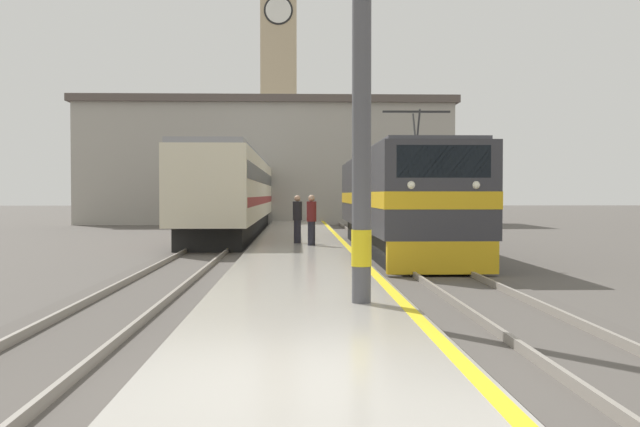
{
  "coord_description": "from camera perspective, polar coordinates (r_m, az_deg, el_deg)",
  "views": [
    {
      "loc": [
        -0.15,
        -7.55,
        2.05
      ],
      "look_at": [
        0.87,
        24.74,
        1.22
      ],
      "focal_mm": 42.0,
      "sensor_mm": 36.0,
      "label": 1
    }
  ],
  "objects": [
    {
      "name": "catenary_mast",
      "position": [
        12.37,
        3.56,
        9.38
      ],
      "size": [
        2.85,
        0.33,
        7.09
      ],
      "color": "#4C4C51",
      "rests_on": "platform"
    },
    {
      "name": "second_waiting_passenger",
      "position": [
        27.28,
        -1.74,
        -0.34
      ],
      "size": [
        0.34,
        0.34,
        1.74
      ],
      "color": "#23232D",
      "rests_on": "platform"
    },
    {
      "name": "rail_track_near",
      "position": [
        32.81,
        4.48,
        -2.07
      ],
      "size": [
        2.83,
        140.0,
        0.16
      ],
      "color": "#514C47",
      "rests_on": "ground"
    },
    {
      "name": "rail_track_far",
      "position": [
        32.76,
        -7.29,
        -2.08
      ],
      "size": [
        2.83,
        140.0,
        0.16
      ],
      "color": "#514C47",
      "rests_on": "ground"
    },
    {
      "name": "ground_plane",
      "position": [
        37.6,
        -1.59,
        -1.66
      ],
      "size": [
        200.0,
        200.0,
        0.0
      ],
      "primitive_type": "plane",
      "color": "#514C47"
    },
    {
      "name": "locomotive_train",
      "position": [
        26.75,
        5.91,
        1.0
      ],
      "size": [
        2.92,
        16.93,
        4.56
      ],
      "color": "black",
      "rests_on": "ground"
    },
    {
      "name": "station_building",
      "position": [
        53.81,
        -4.09,
        3.95
      ],
      "size": [
        26.2,
        8.04,
        8.71
      ],
      "color": "#A8A399",
      "rests_on": "ground"
    },
    {
      "name": "person_on_platform",
      "position": [
        26.02,
        -0.65,
        -0.4
      ],
      "size": [
        0.34,
        0.34,
        1.76
      ],
      "color": "#23232D",
      "rests_on": "platform"
    },
    {
      "name": "platform",
      "position": [
        32.6,
        -1.55,
        -1.9
      ],
      "size": [
        3.5,
        140.0,
        0.28
      ],
      "color": "#ADA89E",
      "rests_on": "ground"
    },
    {
      "name": "passenger_train",
      "position": [
        51.75,
        -5.28,
        1.56
      ],
      "size": [
        2.92,
        53.15,
        3.98
      ],
      "color": "black",
      "rests_on": "ground"
    },
    {
      "name": "clock_tower",
      "position": [
        66.3,
        -3.15,
        10.08
      ],
      "size": [
        3.87,
        3.87,
        22.65
      ],
      "color": "tan",
      "rests_on": "ground"
    }
  ]
}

